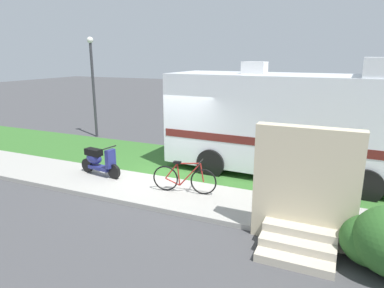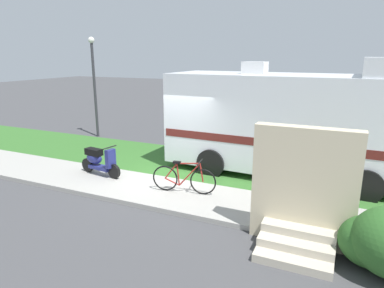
{
  "view_description": "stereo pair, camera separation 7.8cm",
  "coord_description": "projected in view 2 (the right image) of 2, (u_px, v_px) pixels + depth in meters",
  "views": [
    {
      "loc": [
        4.76,
        -8.82,
        3.71
      ],
      "look_at": [
        0.69,
        0.3,
        1.1
      ],
      "focal_mm": 31.88,
      "sensor_mm": 36.0,
      "label": 1
    },
    {
      "loc": [
        4.83,
        -8.78,
        3.71
      ],
      "look_at": [
        0.69,
        0.3,
        1.1
      ],
      "focal_mm": 31.88,
      "sensor_mm": 36.0,
      "label": 2
    }
  ],
  "objects": [
    {
      "name": "bottle_green",
      "position": [
        278.0,
        202.0,
        8.36
      ],
      "size": [
        0.07,
        0.07,
        0.23
      ],
      "color": "#B2B2B7",
      "rests_on": "ground"
    },
    {
      "name": "scooter",
      "position": [
        99.0,
        160.0,
        10.46
      ],
      "size": [
        1.58,
        0.54,
        0.97
      ],
      "color": "black",
      "rests_on": "ground"
    },
    {
      "name": "sidewalk",
      "position": [
        147.0,
        190.0,
        9.54
      ],
      "size": [
        24.0,
        2.0,
        0.12
      ],
      "color": "#9E9B93",
      "rests_on": "ground"
    },
    {
      "name": "motorhome_rv",
      "position": [
        291.0,
        122.0,
        10.37
      ],
      "size": [
        7.47,
        2.75,
        3.66
      ],
      "color": "silver",
      "rests_on": "ground"
    },
    {
      "name": "bicycle",
      "position": [
        184.0,
        179.0,
        9.1
      ],
      "size": [
        1.74,
        0.52,
        0.91
      ],
      "color": "black",
      "rests_on": "ground"
    },
    {
      "name": "porch_steps",
      "position": [
        302.0,
        200.0,
        6.65
      ],
      "size": [
        2.0,
        1.26,
        2.4
      ],
      "color": "#BCB29E",
      "rests_on": "ground"
    },
    {
      "name": "pickup_truck_near",
      "position": [
        315.0,
        124.0,
        14.0
      ],
      "size": [
        5.76,
        2.23,
        1.81
      ],
      "color": "#1E2328",
      "rests_on": "ground"
    },
    {
      "name": "ground_plane",
      "position": [
        168.0,
        178.0,
        10.61
      ],
      "size": [
        80.0,
        80.0,
        0.0
      ],
      "primitive_type": "plane",
      "color": "#424244"
    },
    {
      "name": "grass_strip",
      "position": [
        188.0,
        163.0,
        11.92
      ],
      "size": [
        24.0,
        3.4,
        0.08
      ],
      "color": "#336628",
      "rests_on": "ground"
    },
    {
      "name": "street_lamp_post",
      "position": [
        94.0,
        78.0,
        15.37
      ],
      "size": [
        0.28,
        0.28,
        4.49
      ],
      "color": "#333338",
      "rests_on": "ground"
    }
  ]
}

